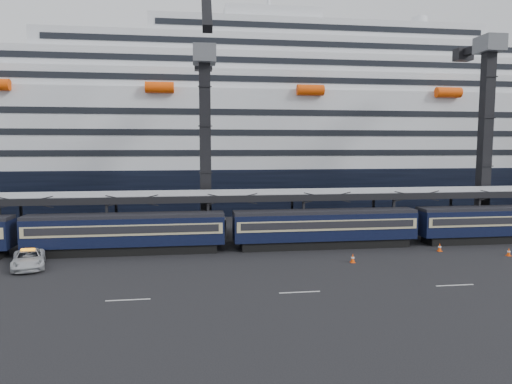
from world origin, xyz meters
The scene contains 11 objects.
ground centered at (0.00, 0.00, 0.00)m, with size 260.00×260.00×0.00m, color black.
train centered at (-4.65, 10.00, 2.20)m, with size 133.05×3.00×4.05m.
canopy centered at (0.00, 14.00, 5.25)m, with size 130.00×6.25×5.53m.
cruise_ship centered at (-1.08, 45.99, 12.34)m, with size 214.09×28.84×34.00m.
crane_dark_near centered at (-20.00, 18.59, 11.93)m, with size 4.50×17.75×35.08m.
crane_dark_mid centered at (15.00, 17.59, 13.36)m, with size 4.50×18.24×39.64m.
pickup_truck centered at (-35.66, 5.75, 0.76)m, with size 2.54×5.50×1.53m, color #B2B5BA.
traffic_cone_b centered at (-36.13, 4.74, 0.38)m, with size 0.39×0.39×0.78m.
traffic_cone_c centered at (-7.29, 3.61, 0.42)m, with size 0.42×0.42×0.85m.
traffic_cone_d centered at (2.87, 6.68, 0.42)m, with size 0.42×0.42×0.85m.
traffic_cone_e centered at (8.40, 3.97, 0.40)m, with size 0.40×0.40×0.80m.
Camera 1 is at (-21.50, -35.14, 10.44)m, focal length 32.00 mm.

